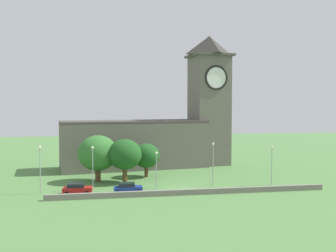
# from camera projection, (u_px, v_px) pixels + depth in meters

# --- Properties ---
(ground_plane) EXTENTS (200.00, 200.00, 0.00)m
(ground_plane) POSITION_uv_depth(u_px,v_px,m) (169.00, 173.00, 82.82)
(ground_plane) COLOR #517F42
(church) EXTENTS (39.82, 14.78, 30.25)m
(church) POSITION_uv_depth(u_px,v_px,m) (163.00, 127.00, 91.42)
(church) COLOR #666056
(church) RESTS_ON ground
(quay_barrier) EXTENTS (45.01, 0.70, 0.89)m
(quay_barrier) POSITION_uv_depth(u_px,v_px,m) (191.00, 192.00, 63.26)
(quay_barrier) COLOR gray
(quay_barrier) RESTS_ON ground
(car_red) EXTENTS (4.78, 2.63, 1.71)m
(car_red) POSITION_uv_depth(u_px,v_px,m) (77.00, 189.00, 63.85)
(car_red) COLOR red
(car_red) RESTS_ON ground
(car_blue) EXTENTS (4.55, 2.27, 1.66)m
(car_blue) POSITION_uv_depth(u_px,v_px,m) (128.00, 188.00, 64.51)
(car_blue) COLOR #233D9E
(car_blue) RESTS_ON ground
(streetlamp_west_end) EXTENTS (0.44, 0.44, 7.70)m
(streetlamp_west_end) POSITION_uv_depth(u_px,v_px,m) (40.00, 162.00, 63.80)
(streetlamp_west_end) COLOR #9EA0A5
(streetlamp_west_end) RESTS_ON ground
(streetlamp_west_mid) EXTENTS (0.44, 0.44, 7.38)m
(streetlamp_west_mid) POSITION_uv_depth(u_px,v_px,m) (93.00, 161.00, 66.07)
(streetlamp_west_mid) COLOR #9EA0A5
(streetlamp_west_mid) RESTS_ON ground
(streetlamp_central) EXTENTS (0.44, 0.44, 6.30)m
(streetlamp_central) POSITION_uv_depth(u_px,v_px,m) (156.00, 164.00, 67.58)
(streetlamp_central) COLOR #9EA0A5
(streetlamp_central) RESTS_ON ground
(streetlamp_east_mid) EXTENTS (0.44, 0.44, 7.63)m
(streetlamp_east_mid) POSITION_uv_depth(u_px,v_px,m) (213.00, 157.00, 69.82)
(streetlamp_east_mid) COLOR #9EA0A5
(streetlamp_east_mid) RESTS_ON ground
(streetlamp_east_end) EXTENTS (0.44, 0.44, 6.96)m
(streetlamp_east_end) POSITION_uv_depth(u_px,v_px,m) (272.00, 159.00, 70.53)
(streetlamp_east_end) COLOR #9EA0A5
(streetlamp_east_end) RESTS_ON ground
(tree_riverside_west) EXTENTS (6.14, 6.14, 7.98)m
(tree_riverside_west) POSITION_uv_depth(u_px,v_px,m) (125.00, 155.00, 72.57)
(tree_riverside_west) COLOR brown
(tree_riverside_west) RESTS_ON ground
(tree_riverside_east) EXTENTS (7.29, 7.29, 8.60)m
(tree_riverside_east) POSITION_uv_depth(u_px,v_px,m) (98.00, 153.00, 73.73)
(tree_riverside_east) COLOR brown
(tree_riverside_east) RESTS_ON ground
(tree_by_tower) EXTENTS (5.29, 5.29, 6.57)m
(tree_by_tower) POSITION_uv_depth(u_px,v_px,m) (146.00, 156.00, 78.49)
(tree_by_tower) COLOR brown
(tree_by_tower) RESTS_ON ground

